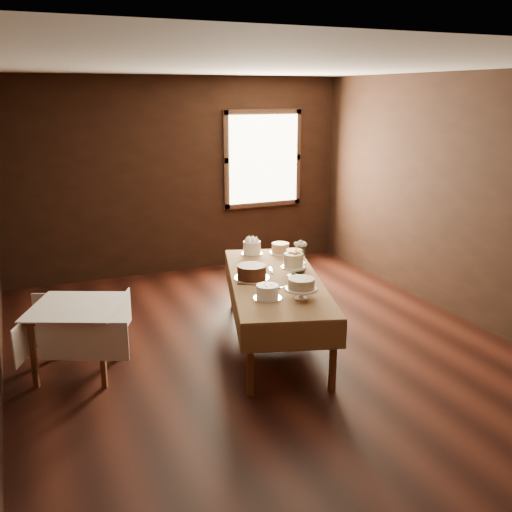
% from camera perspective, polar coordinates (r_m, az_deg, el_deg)
% --- Properties ---
extents(floor, '(5.00, 6.00, 0.01)m').
position_cam_1_polar(floor, '(6.02, 0.76, -9.21)').
color(floor, black).
rests_on(floor, ground).
extents(ceiling, '(5.00, 6.00, 0.01)m').
position_cam_1_polar(ceiling, '(5.45, 0.88, 18.47)').
color(ceiling, beige).
rests_on(ceiling, wall_back).
extents(wall_back, '(5.00, 0.02, 2.80)m').
position_cam_1_polar(wall_back, '(8.36, -7.68, 7.85)').
color(wall_back, black).
rests_on(wall_back, ground).
extents(wall_front, '(5.00, 0.02, 2.80)m').
position_cam_1_polar(wall_front, '(3.20, 23.50, -6.81)').
color(wall_front, black).
rests_on(wall_front, ground).
extents(wall_right, '(0.02, 6.00, 2.80)m').
position_cam_1_polar(wall_right, '(6.96, 20.05, 5.40)').
color(wall_right, black).
rests_on(wall_right, ground).
extents(window, '(1.10, 0.05, 1.30)m').
position_cam_1_polar(window, '(8.72, 0.74, 9.65)').
color(window, '#FFEABF').
rests_on(window, wall_back).
extents(display_table, '(1.55, 2.48, 0.72)m').
position_cam_1_polar(display_table, '(5.92, 1.94, -2.74)').
color(display_table, '#512C15').
rests_on(display_table, ground).
extents(side_table, '(1.06, 1.06, 0.67)m').
position_cam_1_polar(side_table, '(5.58, -17.48, -5.47)').
color(side_table, '#512C15').
rests_on(side_table, ground).
extents(cake_meringue, '(0.27, 0.27, 0.16)m').
position_cam_1_polar(cake_meringue, '(6.77, -0.41, 0.80)').
color(cake_meringue, silver).
rests_on(cake_meringue, display_table).
extents(cake_speckled, '(0.29, 0.29, 0.13)m').
position_cam_1_polar(cake_speckled, '(6.81, 2.45, 0.75)').
color(cake_speckled, white).
rests_on(cake_speckled, display_table).
extents(cake_caramel, '(0.25, 0.25, 0.16)m').
position_cam_1_polar(cake_caramel, '(6.41, 3.83, -0.12)').
color(cake_caramel, white).
rests_on(cake_caramel, display_table).
extents(cake_chocolate, '(0.36, 0.36, 0.14)m').
position_cam_1_polar(cake_chocolate, '(5.89, -0.43, -1.62)').
color(cake_chocolate, silver).
rests_on(cake_chocolate, display_table).
extents(cake_flowers, '(0.26, 0.26, 0.27)m').
position_cam_1_polar(cake_flowers, '(5.93, 3.74, -1.04)').
color(cake_flowers, white).
rests_on(cake_flowers, display_table).
extents(cake_swirl, '(0.29, 0.29, 0.13)m').
position_cam_1_polar(cake_swirl, '(5.31, 1.15, -3.64)').
color(cake_swirl, silver).
rests_on(cake_swirl, display_table).
extents(cake_cream, '(0.31, 0.31, 0.22)m').
position_cam_1_polar(cake_cream, '(5.31, 4.53, -3.34)').
color(cake_cream, white).
rests_on(cake_cream, display_table).
extents(cake_server_a, '(0.24, 0.09, 0.01)m').
position_cam_1_polar(cake_server_a, '(5.67, 3.00, -3.02)').
color(cake_server_a, silver).
rests_on(cake_server_a, display_table).
extents(cake_server_b, '(0.07, 0.24, 0.01)m').
position_cam_1_polar(cake_server_b, '(5.63, 4.86, -3.21)').
color(cake_server_b, silver).
rests_on(cake_server_b, display_table).
extents(cake_server_c, '(0.10, 0.23, 0.01)m').
position_cam_1_polar(cake_server_c, '(6.21, 1.47, -1.30)').
color(cake_server_c, silver).
rests_on(cake_server_c, display_table).
extents(cake_server_d, '(0.20, 0.18, 0.01)m').
position_cam_1_polar(cake_server_d, '(6.16, 3.89, -1.49)').
color(cake_server_d, silver).
rests_on(cake_server_d, display_table).
extents(cake_server_e, '(0.21, 0.16, 0.01)m').
position_cam_1_polar(cake_server_e, '(5.70, -0.25, -2.91)').
color(cake_server_e, silver).
rests_on(cake_server_e, display_table).
extents(flower_vase, '(0.19, 0.19, 0.14)m').
position_cam_1_polar(flower_vase, '(6.07, 4.40, -1.10)').
color(flower_vase, '#2D2823').
rests_on(flower_vase, display_table).
extents(flower_bouquet, '(0.14, 0.14, 0.20)m').
position_cam_1_polar(flower_bouquet, '(6.02, 4.44, 0.63)').
color(flower_bouquet, white).
rests_on(flower_bouquet, flower_vase).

